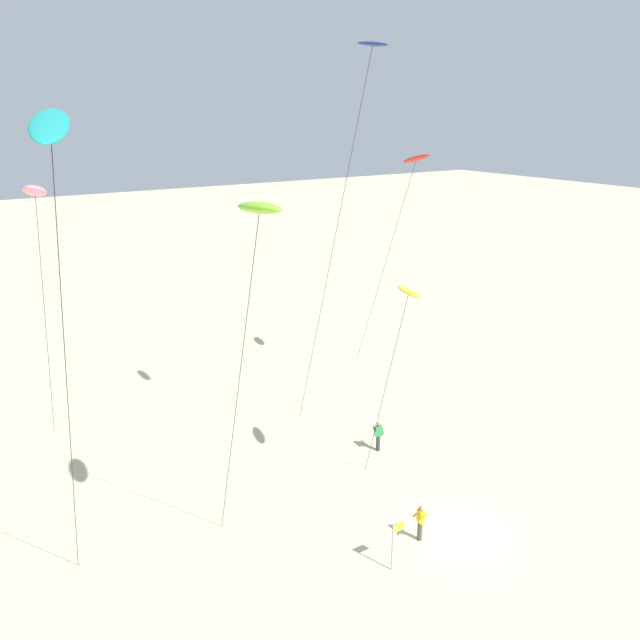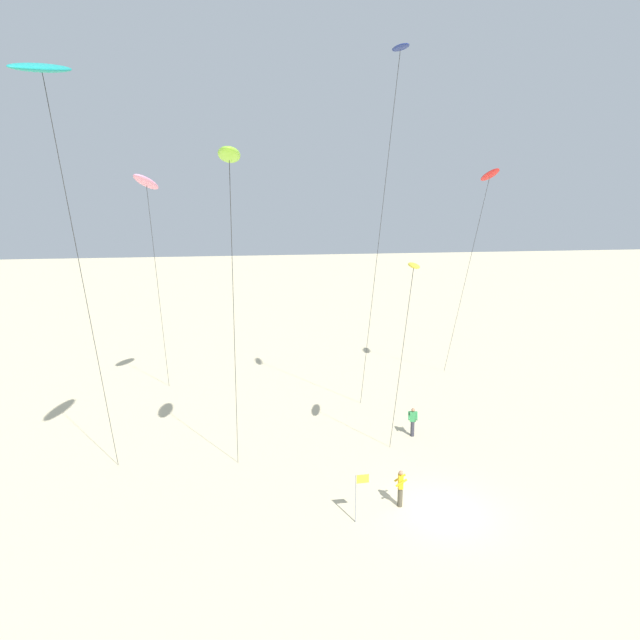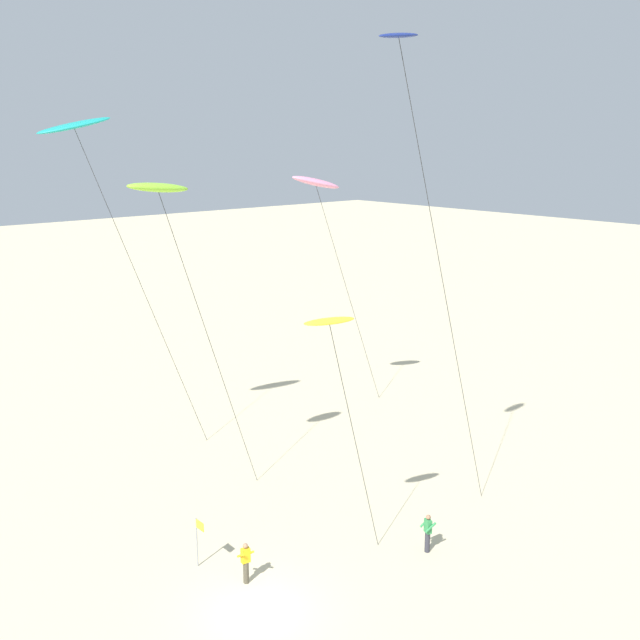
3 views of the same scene
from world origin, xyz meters
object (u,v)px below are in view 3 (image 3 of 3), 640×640
(kite_teal, at_px, (75,128))
(kite_yellow, at_px, (330,325))
(kite_lime, at_px, (159,189))
(kite_flyer_nearest, at_px, (428,532))
(marker_flag, at_px, (198,534))
(kite_pink, at_px, (316,183))
(kite_navy, at_px, (402,54))
(kite_flyer_middle, at_px, (246,562))

(kite_teal, relative_size, kite_yellow, 1.73)
(kite_lime, height_order, kite_flyer_nearest, kite_lime)
(marker_flag, bearing_deg, kite_pink, 123.23)
(kite_teal, height_order, kite_yellow, kite_teal)
(kite_pink, relative_size, kite_flyer_nearest, 8.81)
(kite_lime, height_order, marker_flag, kite_lime)
(kite_yellow, height_order, kite_lime, kite_lime)
(kite_yellow, distance_m, kite_flyer_nearest, 10.01)
(kite_navy, relative_size, kite_flyer_middle, 12.18)
(kite_yellow, xyz_separation_m, kite_flyer_nearest, (1.74, 3.86, -9.07))
(kite_yellow, distance_m, marker_flag, 9.91)
(kite_flyer_nearest, height_order, kite_flyer_middle, same)
(kite_navy, relative_size, kite_flyer_nearest, 12.18)
(kite_navy, distance_m, kite_pink, 15.50)
(kite_pink, relative_size, marker_flag, 7.01)
(kite_navy, xyz_separation_m, kite_pink, (-12.78, 6.91, -5.40))
(kite_pink, distance_m, kite_flyer_nearest, 20.53)
(kite_yellow, relative_size, kite_flyer_middle, 6.14)
(kite_pink, bearing_deg, kite_flyer_nearest, -23.88)
(kite_lime, distance_m, kite_pink, 13.18)
(kite_yellow, bearing_deg, kite_pink, 141.03)
(kite_lime, bearing_deg, kite_navy, 33.38)
(kite_lime, distance_m, kite_flyer_nearest, 17.90)
(kite_navy, relative_size, marker_flag, 9.69)
(kite_lime, bearing_deg, kite_flyer_middle, -7.17)
(marker_flag, bearing_deg, kite_flyer_nearest, 56.08)
(kite_teal, distance_m, kite_pink, 13.62)
(kite_yellow, xyz_separation_m, kite_pink, (-12.63, 10.22, 4.14))
(kite_teal, height_order, kite_pink, kite_teal)
(kite_yellow, distance_m, kite_pink, 16.76)
(kite_pink, height_order, kite_flyer_nearest, kite_pink)
(kite_flyer_nearest, bearing_deg, kite_pink, 156.12)
(kite_teal, bearing_deg, kite_lime, 7.91)
(kite_lime, bearing_deg, marker_flag, -19.17)
(kite_navy, bearing_deg, kite_flyer_middle, -103.56)
(kite_teal, distance_m, kite_yellow, 16.08)
(kite_navy, bearing_deg, marker_flag, -116.62)
(kite_flyer_middle, bearing_deg, kite_lime, 172.83)
(kite_flyer_nearest, bearing_deg, kite_teal, -156.61)
(kite_navy, xyz_separation_m, kite_lime, (-8.32, -5.49, -4.98))
(kite_flyer_middle, xyz_separation_m, marker_flag, (-2.05, -0.80, 0.60))
(kite_teal, xyz_separation_m, kite_flyer_nearest, (15.87, 6.86, -16.13))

